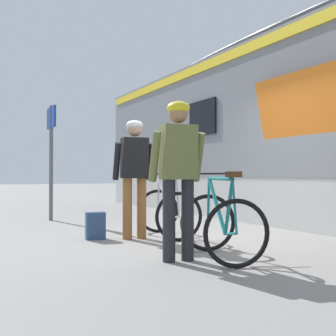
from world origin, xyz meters
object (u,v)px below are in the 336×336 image
Objects in this scene: cyclist_far_in_dark at (135,168)px; bicycle_near_teal at (221,223)px; backpack_on_platform at (95,226)px; water_bottle_near_the_bikes at (185,228)px; platform_sign_post at (51,143)px; bicycle_far_silver at (168,211)px; cyclist_near_in_olive at (178,165)px.

bicycle_near_teal is (0.25, -1.91, -0.65)m from cyclist_far_in_dark.
backpack_on_platform reaches higher than water_bottle_near_the_bikes.
backpack_on_platform is (-0.79, 2.13, -0.20)m from bicycle_near_teal.
backpack_on_platform is 1.95× the size of water_bottle_near_the_bikes.
platform_sign_post reaches higher than backpack_on_platform.
backpack_on_platform is at bearing 175.17° from water_bottle_near_the_bikes.
cyclist_far_in_dark reaches higher than bicycle_far_silver.
cyclist_far_in_dark reaches higher than bicycle_near_teal.
platform_sign_post is (-0.29, 5.02, 0.57)m from cyclist_near_in_olive.
cyclist_near_in_olive reaches higher than bicycle_far_silver.
bicycle_far_silver is 0.49× the size of platform_sign_post.
water_bottle_near_the_bikes is at bearing 58.88° from cyclist_near_in_olive.
platform_sign_post is at bearing 114.44° from water_bottle_near_the_bikes.
platform_sign_post reaches higher than cyclist_far_in_dark.
bicycle_near_teal is at bearing -108.05° from water_bottle_near_the_bikes.
platform_sign_post is at bearing 99.14° from cyclist_far_in_dark.
bicycle_far_silver is at bearing 66.27° from cyclist_near_in_olive.
backpack_on_platform is at bearing 110.26° from bicycle_near_teal.
bicycle_near_teal is 5.35m from platform_sign_post.
cyclist_near_in_olive is 8.61× the size of water_bottle_near_the_bikes.
cyclist_near_in_olive is at bearing -113.73° from bicycle_far_silver.
cyclist_far_in_dark is 1.51× the size of bicycle_far_silver.
platform_sign_post is at bearing 107.91° from bicycle_far_silver.
backpack_on_platform is (-0.30, 2.00, -0.85)m from cyclist_near_in_olive.
cyclist_far_in_dark is at bearing 82.73° from cyclist_near_in_olive.
cyclist_near_in_olive reaches higher than bicycle_near_teal.
cyclist_far_in_dark is at bearing -80.86° from platform_sign_post.
platform_sign_post is (-0.52, 3.24, 0.57)m from cyclist_far_in_dark.
bicycle_far_silver is (0.28, 1.87, 0.00)m from bicycle_near_teal.
cyclist_near_in_olive is 5.06m from platform_sign_post.
cyclist_near_in_olive is at bearing -72.32° from backpack_on_platform.
platform_sign_post is (0.01, 3.02, 1.42)m from backpack_on_platform.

